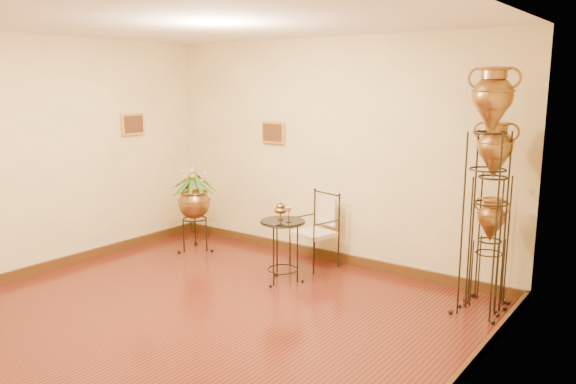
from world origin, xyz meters
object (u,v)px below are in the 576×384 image
Objects in this scene: planter_urn at (194,199)px; side_table at (283,250)px; amphora_tall at (486,191)px; amphora_mid at (490,215)px; armchair at (314,230)px.

planter_urn reaches higher than side_table.
amphora_mid is (-0.00, 0.19, -0.27)m from amphora_tall.
planter_urn is at bearing 170.15° from side_table.
amphora_tall reaches higher than planter_urn.
armchair is at bearing 91.89° from side_table.
amphora_tall reaches higher than armchair.
side_table is at bearing -73.61° from armchair.
amphora_tall is 2.31m from side_table.
armchair is (-2.12, 0.23, -0.78)m from amphora_tall.
planter_urn is 1.77m from side_table.
amphora_tall is 2.64× the size of side_table.
side_table is at bearing -167.97° from amphora_tall.
amphora_tall is at bearing 2.25° from planter_urn.
planter_urn is (-3.81, -0.34, -0.25)m from amphora_mid.
side_table is (-2.10, -0.64, -0.58)m from amphora_mid.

